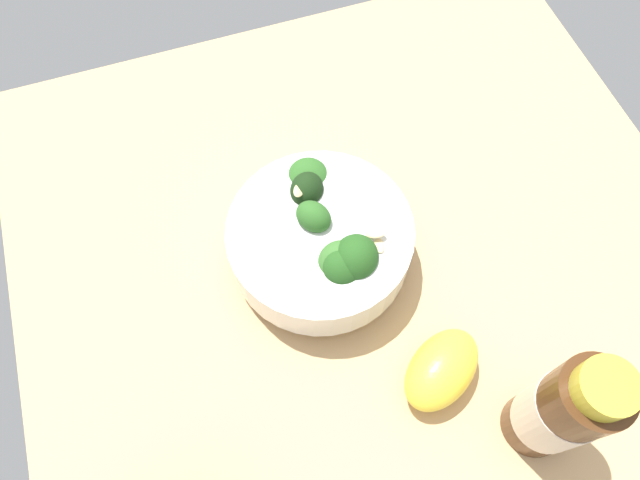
# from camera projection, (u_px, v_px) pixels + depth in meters

# --- Properties ---
(ground_plane) EXTENTS (0.69, 0.69, 0.04)m
(ground_plane) POSITION_uv_depth(u_px,v_px,m) (368.00, 272.00, 0.60)
(ground_plane) COLOR tan
(bowl_of_broccoli) EXTENTS (0.17, 0.17, 0.09)m
(bowl_of_broccoli) POSITION_uv_depth(u_px,v_px,m) (321.00, 240.00, 0.55)
(bowl_of_broccoli) COLOR white
(bowl_of_broccoli) RESTS_ON ground_plane
(lemon_wedge) EXTENTS (0.10, 0.09, 0.05)m
(lemon_wedge) POSITION_uv_depth(u_px,v_px,m) (441.00, 369.00, 0.51)
(lemon_wedge) COLOR yellow
(lemon_wedge) RESTS_ON ground_plane
(bottle_short) EXTENTS (0.06, 0.06, 0.16)m
(bottle_short) POSITION_uv_depth(u_px,v_px,m) (561.00, 410.00, 0.45)
(bottle_short) COLOR #472814
(bottle_short) RESTS_ON ground_plane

